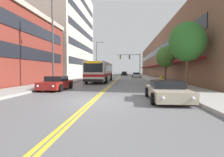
{
  "coord_description": "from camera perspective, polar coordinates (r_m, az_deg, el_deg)",
  "views": [
    {
      "loc": [
        1.95,
        -9.82,
        1.76
      ],
      "look_at": [
        -0.93,
        23.73,
        0.17
      ],
      "focal_mm": 28.0,
      "sensor_mm": 36.0,
      "label": 1
    }
  ],
  "objects": [
    {
      "name": "sidewalk_right",
      "position": [
        47.14,
        11.21,
        0.61
      ],
      "size": [
        3.26,
        106.0,
        0.18
      ],
      "color": "#9E9B96",
      "rests_on": "ground_plane"
    },
    {
      "name": "car_silver_parked_right_mid",
      "position": [
        45.31,
        7.91,
        1.15
      ],
      "size": [
        2.14,
        4.13,
        1.2
      ],
      "color": "#B7B7BC",
      "rests_on": "ground_plane"
    },
    {
      "name": "car_champagne_parked_right_foreground",
      "position": [
        10.73,
        17.43,
        -3.91
      ],
      "size": [
        2.18,
        4.53,
        1.17
      ],
      "color": "beige",
      "rests_on": "ground_plane"
    },
    {
      "name": "office_tower_left",
      "position": [
        47.8,
        -16.5,
        14.16
      ],
      "size": [
        12.08,
        25.01,
        22.7
      ],
      "color": "beige",
      "rests_on": "ground_plane"
    },
    {
      "name": "centre_line",
      "position": [
        46.89,
        2.51,
        0.55
      ],
      "size": [
        0.34,
        106.0,
        0.01
      ],
      "color": "yellow",
      "rests_on": "ground_plane"
    },
    {
      "name": "ground_plane",
      "position": [
        46.89,
        2.51,
        0.54
      ],
      "size": [
        240.0,
        240.0,
        0.0
      ],
      "primitive_type": "plane",
      "color": "slate"
    },
    {
      "name": "fire_hydrant",
      "position": [
        21.56,
        15.58,
        -0.37
      ],
      "size": [
        0.34,
        0.26,
        0.94
      ],
      "color": "yellow",
      "rests_on": "sidewalk_right"
    },
    {
      "name": "car_navy_parked_left_near",
      "position": [
        38.9,
        -4.44,
        0.96
      ],
      "size": [
        2.05,
        4.69,
        1.24
      ],
      "color": "#19234C",
      "rests_on": "ground_plane"
    },
    {
      "name": "street_lamp_left_near",
      "position": [
        18.41,
        -17.79,
        14.24
      ],
      "size": [
        2.74,
        0.28,
        9.3
      ],
      "color": "#47474C",
      "rests_on": "ground_plane"
    },
    {
      "name": "street_tree_right_mid",
      "position": [
        25.15,
        17.09,
        6.75
      ],
      "size": [
        2.62,
        2.62,
        4.87
      ],
      "color": "brown",
      "rests_on": "sidewalk_right"
    },
    {
      "name": "street_tree_right_near",
      "position": [
        16.8,
        23.33,
        10.94
      ],
      "size": [
        3.11,
        3.11,
        5.78
      ],
      "color": "brown",
      "rests_on": "sidewalk_right"
    },
    {
      "name": "sidewalk_left",
      "position": [
        47.72,
        -6.08,
        0.68
      ],
      "size": [
        3.26,
        106.0,
        0.18
      ],
      "color": "#9E9B96",
      "rests_on": "ground_plane"
    },
    {
      "name": "street_lamp_left_far",
      "position": [
        42.03,
        -4.74,
        7.13
      ],
      "size": [
        2.05,
        0.28,
        8.56
      ],
      "color": "#47474C",
      "rests_on": "ground_plane"
    },
    {
      "name": "storefront_row_right",
      "position": [
        48.21,
        18.25,
        6.42
      ],
      "size": [
        9.1,
        68.0,
        10.01
      ],
      "color": "brown",
      "rests_on": "ground_plane"
    },
    {
      "name": "traffic_signal_mast",
      "position": [
        44.34,
        6.48,
        5.98
      ],
      "size": [
        5.88,
        0.38,
        6.05
      ],
      "color": "#47474C",
      "rests_on": "ground_plane"
    },
    {
      "name": "car_black_moving_lead",
      "position": [
        57.82,
        4.04,
        1.57
      ],
      "size": [
        2.09,
        4.23,
        1.36
      ],
      "color": "black",
      "rests_on": "ground_plane"
    },
    {
      "name": "city_bus",
      "position": [
        27.14,
        -3.72,
        2.47
      ],
      "size": [
        2.94,
        11.98,
        2.91
      ],
      "color": "silver",
      "rests_on": "ground_plane"
    },
    {
      "name": "brick_storefront_left",
      "position": [
        25.83,
        -32.27,
        8.51
      ],
      "size": [
        9.24,
        17.4,
        9.11
      ],
      "color": "maroon",
      "rests_on": "ground_plane"
    },
    {
      "name": "car_red_parked_left_mid",
      "position": [
        16.46,
        -17.76,
        -1.53
      ],
      "size": [
        2.04,
        4.27,
        1.24
      ],
      "color": "maroon",
      "rests_on": "ground_plane"
    }
  ]
}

